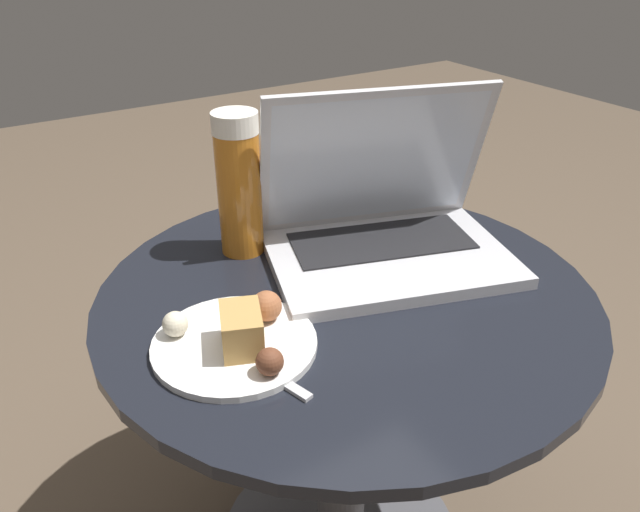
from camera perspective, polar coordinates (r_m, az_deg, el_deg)
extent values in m
cylinder|color=#515156|center=(1.05, 2.09, -15.84)|extent=(0.08, 0.08, 0.51)
cylinder|color=black|center=(0.88, 2.39, -3.55)|extent=(0.70, 0.70, 0.02)
cube|color=silver|center=(0.94, 6.34, -0.18)|extent=(0.41, 0.34, 0.02)
cube|color=black|center=(0.97, 5.62, 1.40)|extent=(0.30, 0.20, 0.00)
cube|color=silver|center=(0.96, 4.99, 8.78)|extent=(0.36, 0.19, 0.24)
cube|color=silver|center=(0.96, 5.04, 8.67)|extent=(0.33, 0.17, 0.21)
cylinder|color=#C6701E|center=(0.94, -7.36, 5.63)|extent=(0.07, 0.07, 0.19)
cylinder|color=white|center=(0.91, -7.80, 12.00)|extent=(0.07, 0.07, 0.03)
cylinder|color=white|center=(0.77, -7.81, -7.99)|extent=(0.20, 0.20, 0.01)
cube|color=tan|center=(0.75, -7.18, -6.70)|extent=(0.07, 0.08, 0.05)
sphere|color=beige|center=(0.79, -13.10, -6.07)|extent=(0.03, 0.03, 0.03)
sphere|color=#9E5B38|center=(0.79, -4.92, -4.58)|extent=(0.04, 0.04, 0.04)
sphere|color=brown|center=(0.71, -4.62, -9.60)|extent=(0.03, 0.03, 0.03)
cube|color=silver|center=(0.73, -4.82, -10.56)|extent=(0.05, 0.13, 0.00)
cube|color=silver|center=(0.79, -9.60, -7.53)|extent=(0.04, 0.06, 0.00)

